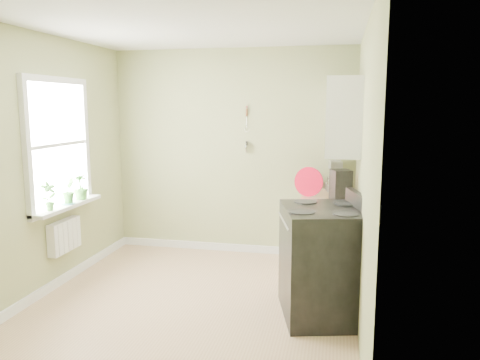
% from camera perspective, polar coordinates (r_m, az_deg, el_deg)
% --- Properties ---
extents(floor, '(3.20, 3.60, 0.02)m').
position_cam_1_polar(floor, '(4.86, -5.87, -15.00)').
color(floor, tan).
rests_on(floor, ground).
extents(ceiling, '(3.20, 3.60, 0.02)m').
position_cam_1_polar(ceiling, '(4.50, -6.46, 18.53)').
color(ceiling, white).
rests_on(ceiling, wall_back).
extents(wall_back, '(3.20, 0.02, 2.70)m').
position_cam_1_polar(wall_back, '(6.21, -0.95, 3.37)').
color(wall_back, tan).
rests_on(wall_back, floor).
extents(wall_left, '(0.02, 3.60, 2.70)m').
position_cam_1_polar(wall_left, '(5.21, -23.24, 1.53)').
color(wall_left, tan).
rests_on(wall_left, floor).
extents(wall_right, '(0.02, 3.60, 2.70)m').
position_cam_1_polar(wall_right, '(4.26, 14.88, 0.45)').
color(wall_right, tan).
rests_on(wall_right, floor).
extents(base_cabinets, '(0.60, 1.60, 0.87)m').
position_cam_1_polar(base_cabinets, '(5.43, 10.69, -7.47)').
color(base_cabinets, white).
rests_on(base_cabinets, floor).
extents(countertop, '(0.64, 1.60, 0.04)m').
position_cam_1_polar(countertop, '(5.32, 10.73, -2.76)').
color(countertop, '#DEB688').
rests_on(countertop, base_cabinets).
extents(upper_cabinets, '(0.35, 1.40, 0.80)m').
position_cam_1_polar(upper_cabinets, '(5.31, 12.53, 7.60)').
color(upper_cabinets, white).
rests_on(upper_cabinets, wall_right).
extents(window, '(0.06, 1.14, 1.44)m').
position_cam_1_polar(window, '(5.42, -21.32, 4.04)').
color(window, white).
rests_on(window, wall_left).
extents(window_sill, '(0.18, 1.14, 0.04)m').
position_cam_1_polar(window_sill, '(5.47, -20.28, -2.96)').
color(window_sill, white).
rests_on(window_sill, wall_left).
extents(radiator, '(0.12, 0.50, 0.35)m').
position_cam_1_polar(radiator, '(5.52, -20.63, -6.39)').
color(radiator, white).
rests_on(radiator, wall_left).
extents(wall_utensils, '(0.02, 0.14, 0.58)m').
position_cam_1_polar(wall_utensils, '(6.12, 0.81, 5.30)').
color(wall_utensils, '#DEB688').
rests_on(wall_utensils, wall_back).
extents(stove, '(0.93, 1.00, 1.17)m').
position_cam_1_polar(stove, '(4.50, 10.13, -9.73)').
color(stove, black).
rests_on(stove, floor).
extents(stand_mixer, '(0.26, 0.37, 0.42)m').
position_cam_1_polar(stand_mixer, '(6.02, 11.45, 0.49)').
color(stand_mixer, '#B2B2B7').
rests_on(stand_mixer, countertop).
extents(kettle, '(0.21, 0.12, 0.21)m').
position_cam_1_polar(kettle, '(6.02, 9.12, -0.15)').
color(kettle, silver).
rests_on(kettle, countertop).
extents(coffee_maker, '(0.26, 0.27, 0.35)m').
position_cam_1_polar(coffee_maker, '(5.36, 12.14, -0.71)').
color(coffee_maker, black).
rests_on(coffee_maker, countertop).
extents(red_tray, '(0.35, 0.16, 0.35)m').
position_cam_1_polar(red_tray, '(5.53, 8.36, -0.22)').
color(red_tray, red).
rests_on(red_tray, countertop).
extents(jar, '(0.07, 0.07, 0.07)m').
position_cam_1_polar(jar, '(4.89, 8.27, -3.04)').
color(jar, beige).
rests_on(jar, countertop).
extents(plant_a, '(0.17, 0.19, 0.30)m').
position_cam_1_polar(plant_a, '(5.16, -22.28, -1.83)').
color(plant_a, '#3D7E2E').
rests_on(plant_a, window_sill).
extents(plant_b, '(0.17, 0.19, 0.29)m').
position_cam_1_polar(plant_b, '(5.45, -20.17, -1.23)').
color(plant_b, '#3D7E2E').
rests_on(plant_b, window_sill).
extents(plant_c, '(0.23, 0.23, 0.29)m').
position_cam_1_polar(plant_c, '(5.66, -18.85, -0.78)').
color(plant_c, '#3D7E2E').
rests_on(plant_c, window_sill).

